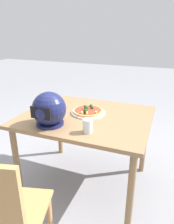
{
  "coord_description": "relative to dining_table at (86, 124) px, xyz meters",
  "views": [
    {
      "loc": [
        -0.61,
        1.53,
        1.39
      ],
      "look_at": [
        -0.0,
        -0.02,
        0.72
      ],
      "focal_mm": 33.48,
      "sensor_mm": 36.0,
      "label": 1
    }
  ],
  "objects": [
    {
      "name": "dining_table",
      "position": [
        0.0,
        0.0,
        0.0
      ],
      "size": [
        1.07,
        0.87,
        0.7
      ],
      "color": "olive",
      "rests_on": "ground"
    },
    {
      "name": "drinking_glass",
      "position": [
        -0.13,
        0.29,
        0.13
      ],
      "size": [
        0.07,
        0.07,
        0.1
      ],
      "primitive_type": "cylinder",
      "color": "silver",
      "rests_on": "dining_table"
    },
    {
      "name": "pizza_plate",
      "position": [
        -0.0,
        -0.05,
        0.09
      ],
      "size": [
        0.29,
        0.29,
        0.01
      ],
      "primitive_type": "cylinder",
      "color": "white",
      "rests_on": "dining_table"
    },
    {
      "name": "pizza",
      "position": [
        -0.0,
        -0.04,
        0.11
      ],
      "size": [
        0.26,
        0.26,
        0.06
      ],
      "color": "tan",
      "rests_on": "pizza_plate"
    },
    {
      "name": "ground_plane",
      "position": [
        0.0,
        0.0,
        -0.62
      ],
      "size": [
        14.0,
        14.0,
        0.0
      ],
      "primitive_type": "plane",
      "color": "gray"
    },
    {
      "name": "motorcycle_helmet",
      "position": [
        0.19,
        0.27,
        0.21
      ],
      "size": [
        0.26,
        0.26,
        0.26
      ],
      "color": "#191E4C",
      "rests_on": "dining_table"
    }
  ]
}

